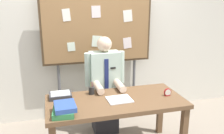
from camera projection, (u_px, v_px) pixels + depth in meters
name	position (u px, v px, depth m)	size (l,w,h in m)	color
back_wall	(95.00, 33.00, 3.73)	(6.40, 0.08, 2.70)	silver
desk	(116.00, 107.00, 2.82)	(1.60, 0.74, 0.72)	brown
person	(105.00, 89.00, 3.34)	(0.55, 0.56, 1.38)	#2D2D33
bulletin_board	(98.00, 30.00, 3.53)	(1.64, 0.09, 1.95)	#4C3823
book_stack	(64.00, 109.00, 2.43)	(0.25, 0.28, 0.11)	#337F47
open_notebook	(119.00, 99.00, 2.79)	(0.28, 0.24, 0.01)	white
desk_clock	(168.00, 93.00, 2.90)	(0.09, 0.04, 0.09)	maroon
pen_holder	(91.00, 90.00, 2.95)	(0.07, 0.07, 0.16)	#262626
paper_tray	(60.00, 95.00, 2.85)	(0.26, 0.20, 0.06)	#333338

